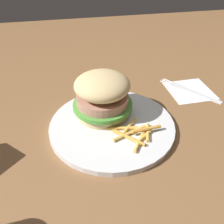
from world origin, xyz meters
The scene contains 6 objects.
ground_plane centered at (0.00, 0.00, 0.00)m, with size 1.60×1.60×0.00m, color brown.
plate centered at (0.01, -0.02, 0.01)m, with size 0.26×0.26×0.01m, color silver.
sandwich centered at (0.00, 0.02, 0.06)m, with size 0.13×0.13×0.10m.
fries_pile centered at (0.05, -0.06, 0.02)m, with size 0.11×0.10×0.01m.
napkin centered at (0.24, 0.09, 0.00)m, with size 0.11×0.11×0.00m, color white.
fork centered at (0.24, 0.09, 0.00)m, with size 0.11×0.15×0.00m.
Camera 1 is at (-0.07, -0.41, 0.34)m, focal length 39.44 mm.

